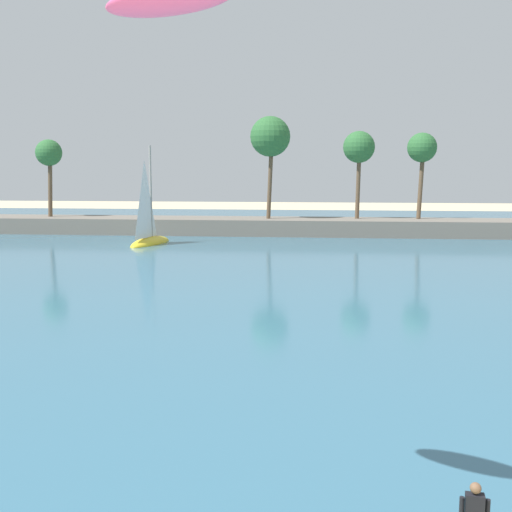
% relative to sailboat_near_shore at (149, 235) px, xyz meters
% --- Properties ---
extents(sea, '(220.00, 97.52, 0.06)m').
position_rel_sailboat_near_shore_xyz_m(sea, '(13.72, 1.36, -0.94)').
color(sea, '#386B84').
rests_on(sea, ground).
extents(palm_headland, '(92.65, 6.32, 12.78)m').
position_rel_sailboat_near_shore_xyz_m(palm_headland, '(16.71, 10.19, 1.91)').
color(palm_headland, slate).
rests_on(palm_headland, ground).
extents(sailboat_near_shore, '(3.50, 7.21, 10.04)m').
position_rel_sailboat_near_shore_xyz_m(sailboat_near_shore, '(0.00, 0.00, 0.00)').
color(sailboat_near_shore, yellow).
rests_on(sailboat_near_shore, sea).
extents(kite_aloft_high_over_bay, '(3.01, 2.15, 0.54)m').
position_rel_sailboat_near_shore_xyz_m(kite_aloft_high_over_bay, '(13.41, -47.80, 9.41)').
color(kite_aloft_high_over_bay, '#EA5693').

